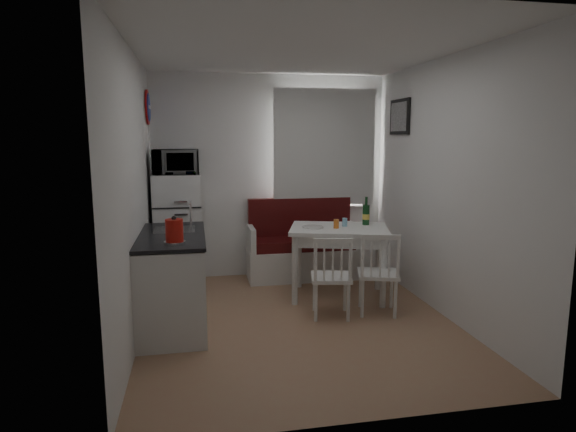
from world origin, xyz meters
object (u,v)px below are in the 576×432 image
at_px(bench, 302,252).
at_px(chair_left, 334,269).
at_px(wine_bottle, 366,211).
at_px(dining_table, 339,235).
at_px(fridge, 179,231).
at_px(kettle, 174,231).
at_px(microwave, 176,162).
at_px(kitchen_counter, 173,279).
at_px(chair_right, 382,265).

bearing_deg(bench, chair_left, -90.61).
bearing_deg(wine_bottle, bench, 127.88).
relative_size(dining_table, chair_left, 2.69).
height_order(fridge, kettle, fridge).
bearing_deg(dining_table, microwave, 175.50).
bearing_deg(kitchen_counter, bench, 40.76).
xyz_separation_m(dining_table, chair_left, (-0.25, -0.66, -0.19)).
bearing_deg(fridge, kitchen_counter, -90.90).
xyz_separation_m(kitchen_counter, bench, (1.57, 1.36, -0.12)).
relative_size(chair_left, chair_right, 0.93).
distance_m(chair_left, chair_right, 0.50).
bearing_deg(kitchen_counter, kettle, -83.94).
height_order(chair_left, wine_bottle, wine_bottle).
height_order(bench, chair_right, bench).
distance_m(bench, dining_table, 0.96).
distance_m(chair_right, kettle, 2.09).
distance_m(kettle, wine_bottle, 2.37).
bearing_deg(kitchen_counter, chair_right, -4.23).
bearing_deg(fridge, kettle, -89.00).
height_order(fridge, microwave, microwave).
distance_m(fridge, wine_bottle, 2.25).
xyz_separation_m(microwave, wine_bottle, (2.14, -0.59, -0.55)).
height_order(chair_left, fridge, fridge).
relative_size(chair_left, microwave, 0.88).
height_order(kitchen_counter, chair_right, kitchen_counter).
bearing_deg(kettle, kitchen_counter, 96.06).
height_order(chair_left, chair_right, chair_right).
bearing_deg(dining_table, chair_right, -52.70).
bearing_deg(wine_bottle, fridge, 163.40).
xyz_separation_m(fridge, wine_bottle, (2.14, -0.64, 0.28)).
relative_size(microwave, wine_bottle, 1.62).
bearing_deg(microwave, fridge, 90.00).
bearing_deg(bench, fridge, -175.84).
distance_m(chair_right, wine_bottle, 0.88).
height_order(dining_table, chair_left, chair_left).
distance_m(chair_left, wine_bottle, 1.06).
bearing_deg(kitchen_counter, microwave, 89.06).
relative_size(kitchen_counter, bench, 0.93).
relative_size(kettle, wine_bottle, 0.74).
xyz_separation_m(dining_table, kettle, (-1.76, -0.97, 0.30)).
bearing_deg(microwave, chair_right, -33.44).
bearing_deg(wine_bottle, chair_right, -97.51).
height_order(bench, chair_left, bench).
xyz_separation_m(chair_left, fridge, (-1.54, 1.39, 0.17)).
distance_m(kitchen_counter, wine_bottle, 2.30).
distance_m(bench, fridge, 1.60).
bearing_deg(kettle, chair_left, 11.81).
distance_m(microwave, kettle, 1.74).
relative_size(bench, dining_table, 1.14).
bearing_deg(chair_left, kettle, -156.90).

